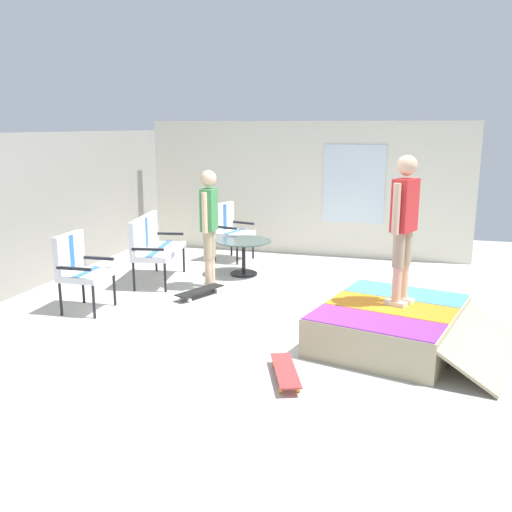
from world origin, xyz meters
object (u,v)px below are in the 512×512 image
(patio_table, at_px, (244,250))
(person_skater, at_px, (404,220))
(patio_chair_by_wall, at_px, (78,265))
(skateboard_spare, at_px, (285,371))
(patio_chair_near_house, at_px, (229,226))
(skateboard_by_bench, at_px, (200,291))
(person_watching, at_px, (209,220))
(skate_ramp, at_px, (392,325))
(patio_bench, at_px, (152,242))

(patio_table, height_order, person_skater, person_skater)
(patio_chair_by_wall, xyz_separation_m, skateboard_spare, (-1.29, -3.08, -0.53))
(patio_chair_by_wall, height_order, patio_table, patio_chair_by_wall)
(patio_chair_near_house, relative_size, skateboard_spare, 1.25)
(patio_chair_near_house, bearing_deg, skateboard_by_bench, -171.25)
(person_watching, xyz_separation_m, skateboard_by_bench, (-0.46, -0.02, -0.95))
(skate_ramp, distance_m, patio_table, 3.44)
(skate_ramp, height_order, patio_chair_near_house, patio_chair_near_house)
(skate_ramp, height_order, skateboard_spare, skate_ramp)
(patio_chair_by_wall, bearing_deg, patio_table, -33.18)
(patio_bench, distance_m, skateboard_by_bench, 1.28)
(patio_table, distance_m, person_watching, 1.11)
(patio_chair_by_wall, relative_size, skateboard_by_bench, 1.25)
(skate_ramp, bearing_deg, skateboard_spare, 143.07)
(skate_ramp, xyz_separation_m, person_watching, (1.49, 2.74, 0.81))
(patio_chair_near_house, xyz_separation_m, person_watching, (-1.84, -0.34, 0.42))
(patio_bench, height_order, patio_chair_by_wall, same)
(skate_ramp, relative_size, person_skater, 1.42)
(skate_ramp, bearing_deg, skateboard_by_bench, 69.18)
(patio_chair_near_house, height_order, patio_chair_by_wall, same)
(patio_chair_near_house, distance_m, person_watching, 1.92)
(patio_bench, distance_m, person_skater, 4.14)
(patio_chair_near_house, distance_m, person_skater, 4.56)
(patio_table, xyz_separation_m, skateboard_spare, (-3.61, -1.56, -0.32))
(patio_chair_near_house, bearing_deg, patio_table, -148.70)
(patio_bench, bearing_deg, person_skater, -111.67)
(person_watching, bearing_deg, person_skater, -116.37)
(patio_bench, relative_size, patio_table, 1.47)
(person_watching, height_order, skateboard_by_bench, person_watching)
(patio_table, bearing_deg, patio_bench, 121.51)
(patio_bench, xyz_separation_m, patio_chair_by_wall, (-1.56, 0.28, -0.00))
(skate_ramp, bearing_deg, person_skater, -26.62)
(skate_ramp, xyz_separation_m, skateboard_by_bench, (1.03, 2.72, -0.13))
(patio_bench, relative_size, skateboard_spare, 1.62)
(patio_bench, bearing_deg, skateboard_spare, -135.47)
(person_watching, distance_m, person_skater, 3.14)
(skate_ramp, distance_m, person_skater, 1.18)
(person_skater, bearing_deg, person_watching, 63.63)
(skateboard_by_bench, distance_m, skateboard_spare, 2.89)
(patio_bench, bearing_deg, skate_ramp, -113.41)
(patio_chair_near_house, bearing_deg, skate_ramp, -137.37)
(person_watching, height_order, skateboard_spare, person_watching)
(patio_bench, bearing_deg, patio_chair_near_house, -20.83)
(patio_bench, height_order, person_watching, person_watching)
(patio_table, xyz_separation_m, person_watching, (-0.88, 0.25, 0.63))
(person_skater, distance_m, skateboard_by_bench, 3.20)
(patio_chair_by_wall, distance_m, person_watching, 1.97)
(person_watching, xyz_separation_m, skateboard_spare, (-2.73, -1.81, -0.95))
(skateboard_spare, bearing_deg, patio_bench, 44.53)
(skate_ramp, bearing_deg, patio_bench, 66.59)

